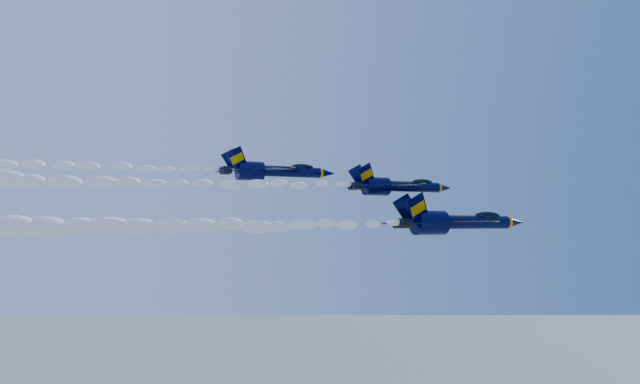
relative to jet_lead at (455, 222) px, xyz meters
name	(u,v)px	position (x,y,z in m)	size (l,w,h in m)	color
jet_lead	(455,222)	(0.00, 0.00, 0.00)	(19.70, 16.16, 7.32)	black
smoke_trail_jet_lead	(121,227)	(-40.69, 0.00, -0.52)	(64.53, 2.67, 2.40)	white
jet_second	(397,186)	(-5.95, 4.39, 4.63)	(15.30, 12.55, 5.69)	black
smoke_trail_jet_second	(75,182)	(-44.76, 4.39, 4.15)	(64.53, 2.07, 1.87)	white
jet_third	(273,171)	(-20.57, 10.94, 6.60)	(15.83, 12.98, 5.88)	black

